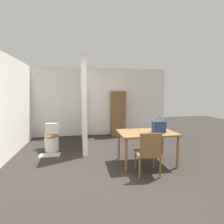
# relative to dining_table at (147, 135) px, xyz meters

# --- Properties ---
(ground_plane) EXTENTS (16.00, 16.00, 0.00)m
(ground_plane) POSITION_rel_dining_table_xyz_m (-0.88, -0.92, -0.65)
(ground_plane) COLOR #2D2823
(wall_back) EXTENTS (5.48, 0.12, 2.50)m
(wall_back) POSITION_rel_dining_table_xyz_m (-0.88, 2.97, 0.60)
(wall_back) COLOR white
(wall_back) RESTS_ON ground_plane
(wall_left) EXTENTS (0.12, 4.83, 2.50)m
(wall_left) POSITION_rel_dining_table_xyz_m (-3.18, 0.99, 0.60)
(wall_left) COLOR white
(wall_left) RESTS_ON ground_plane
(partition_wall) EXTENTS (0.12, 2.25, 2.50)m
(partition_wall) POSITION_rel_dining_table_xyz_m (-1.34, 1.78, 0.60)
(partition_wall) COLOR white
(partition_wall) RESTS_ON ground_plane
(dining_table) EXTENTS (1.23, 0.81, 0.72)m
(dining_table) POSITION_rel_dining_table_xyz_m (0.00, 0.00, 0.00)
(dining_table) COLOR brown
(dining_table) RESTS_ON ground_plane
(wooden_chair) EXTENTS (0.50, 0.50, 0.86)m
(wooden_chair) POSITION_rel_dining_table_xyz_m (-0.17, -0.55, -0.19)
(wooden_chair) COLOR brown
(wooden_chair) RESTS_ON ground_plane
(toilet) EXTENTS (0.40, 0.54, 0.72)m
(toilet) POSITION_rel_dining_table_xyz_m (-2.23, 1.36, -0.34)
(toilet) COLOR silver
(toilet) RESTS_ON ground_plane
(handbag) EXTENTS (0.27, 0.16, 0.33)m
(handbag) POSITION_rel_dining_table_xyz_m (0.24, -0.09, 0.20)
(handbag) COLOR navy
(handbag) RESTS_ON dining_table
(wooden_cabinet) EXTENTS (0.50, 0.43, 1.64)m
(wooden_cabinet) POSITION_rel_dining_table_xyz_m (-0.07, 2.69, 0.17)
(wooden_cabinet) COLOR brown
(wooden_cabinet) RESTS_ON ground_plane
(bath_mat) EXTENTS (0.52, 0.30, 0.01)m
(bath_mat) POSITION_rel_dining_table_xyz_m (-2.23, 0.92, -0.64)
(bath_mat) COLOR #99A899
(bath_mat) RESTS_ON ground_plane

